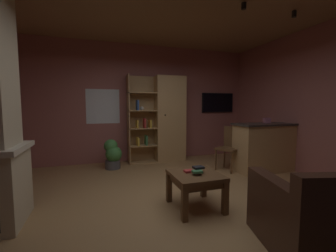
# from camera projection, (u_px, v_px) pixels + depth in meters

# --- Properties ---
(floor) EXTENTS (5.72, 5.22, 0.02)m
(floor) POSITION_uv_depth(u_px,v_px,m) (177.00, 203.00, 3.13)
(floor) COLOR #A37A4C
(floor) RESTS_ON ground
(wall_back) EXTENTS (5.84, 0.06, 2.86)m
(wall_back) POSITION_uv_depth(u_px,v_px,m) (140.00, 103.00, 5.50)
(wall_back) COLOR #9E5B56
(wall_back) RESTS_ON ground
(wall_right) EXTENTS (0.06, 5.22, 2.86)m
(wall_right) POSITION_uv_depth(u_px,v_px,m) (330.00, 102.00, 3.91)
(wall_right) COLOR #9E5B56
(wall_right) RESTS_ON ground
(window_pane_back) EXTENTS (0.76, 0.01, 0.81)m
(window_pane_back) POSITION_uv_depth(u_px,v_px,m) (103.00, 106.00, 5.20)
(window_pane_back) COLOR white
(bookshelf_cabinet) EXTENTS (1.40, 0.41, 2.09)m
(bookshelf_cabinet) POSITION_uv_depth(u_px,v_px,m) (166.00, 119.00, 5.46)
(bookshelf_cabinet) COLOR tan
(bookshelf_cabinet) RESTS_ON ground
(kitchen_bar_counter) EXTENTS (1.54, 0.59, 1.00)m
(kitchen_bar_counter) POSITION_uv_depth(u_px,v_px,m) (269.00, 147.00, 4.66)
(kitchen_bar_counter) COLOR tan
(kitchen_bar_counter) RESTS_ON ground
(tissue_box) EXTENTS (0.15, 0.15, 0.11)m
(tissue_box) POSITION_uv_depth(u_px,v_px,m) (267.00, 120.00, 4.68)
(tissue_box) COLOR #995972
(tissue_box) RESTS_ON kitchen_bar_counter
(coffee_table) EXTENTS (0.63, 0.66, 0.47)m
(coffee_table) POSITION_uv_depth(u_px,v_px,m) (195.00, 180.00, 2.93)
(coffee_table) COLOR brown
(coffee_table) RESTS_ON ground
(table_book_0) EXTENTS (0.12, 0.09, 0.03)m
(table_book_0) POSITION_uv_depth(u_px,v_px,m) (189.00, 171.00, 2.97)
(table_book_0) COLOR #B22D2D
(table_book_0) RESTS_ON coffee_table
(table_book_1) EXTENTS (0.14, 0.11, 0.03)m
(table_book_1) POSITION_uv_depth(u_px,v_px,m) (197.00, 172.00, 2.85)
(table_book_1) COLOR #387247
(table_book_1) RESTS_ON coffee_table
(table_book_2) EXTENTS (0.14, 0.11, 0.03)m
(table_book_2) POSITION_uv_depth(u_px,v_px,m) (198.00, 167.00, 2.94)
(table_book_2) COLOR black
(table_book_2) RESTS_ON coffee_table
(dining_chair) EXTENTS (0.57, 0.57, 0.92)m
(dining_chair) POSITION_uv_depth(u_px,v_px,m) (230.00, 145.00, 4.70)
(dining_chair) COLOR brown
(dining_chair) RESTS_ON ground
(potted_floor_plant) EXTENTS (0.38, 0.38, 0.64)m
(potted_floor_plant) POSITION_uv_depth(u_px,v_px,m) (113.00, 154.00, 4.79)
(potted_floor_plant) COLOR #4C4C51
(potted_floor_plant) RESTS_ON ground
(wall_mounted_tv) EXTENTS (0.94, 0.06, 0.53)m
(wall_mounted_tv) POSITION_uv_depth(u_px,v_px,m) (218.00, 103.00, 6.12)
(wall_mounted_tv) COLOR black
(track_light_spot_3) EXTENTS (0.07, 0.07, 0.09)m
(track_light_spot_3) POSITION_uv_depth(u_px,v_px,m) (244.00, 6.00, 3.15)
(track_light_spot_3) COLOR black
(track_light_spot_4) EXTENTS (0.07, 0.07, 0.09)m
(track_light_spot_4) POSITION_uv_depth(u_px,v_px,m) (294.00, 14.00, 3.43)
(track_light_spot_4) COLOR black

